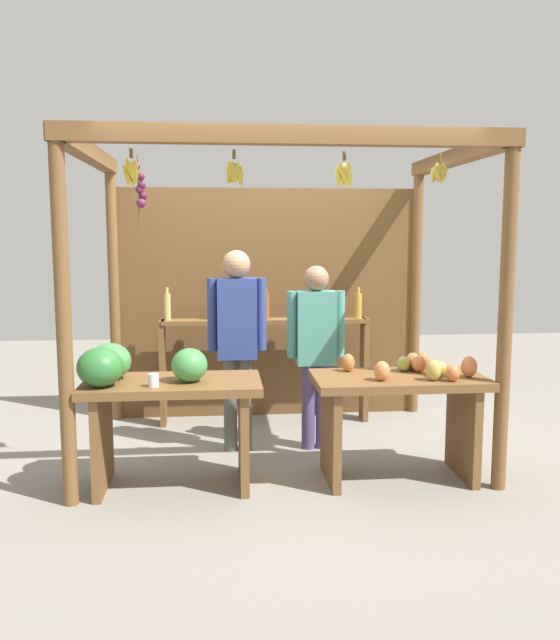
{
  "coord_description": "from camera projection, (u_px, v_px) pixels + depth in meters",
  "views": [
    {
      "loc": [
        -0.48,
        -5.31,
        1.79
      ],
      "look_at": [
        0.0,
        -0.21,
        1.12
      ],
      "focal_mm": 36.64,
      "sensor_mm": 36.0,
      "label": 1
    }
  ],
  "objects": [
    {
      "name": "fruit_counter_left",
      "position": [
        155.0,
        394.0,
        4.56
      ],
      "size": [
        1.3,
        0.68,
        1.04
      ],
      "color": "brown",
      "rests_on": "ground"
    },
    {
      "name": "vendor_man",
      "position": [
        237.0,
        331.0,
        5.33
      ],
      "size": [
        0.48,
        0.23,
        1.67
      ],
      "rotation": [
        0.0,
        0.0,
        -0.09
      ],
      "color": "#575A50",
      "rests_on": "ground"
    },
    {
      "name": "ground_plane",
      "position": [
        278.0,
        448.0,
        5.52
      ],
      "size": [
        12.0,
        12.0,
        0.0
      ],
      "primitive_type": "plane",
      "color": "gray",
      "rests_on": "ground"
    },
    {
      "name": "bottle_shelf_unit",
      "position": [
        265.0,
        342.0,
        6.17
      ],
      "size": [
        1.97,
        0.22,
        1.34
      ],
      "color": "brown",
      "rests_on": "ground"
    },
    {
      "name": "vendor_woman",
      "position": [
        316.0,
        341.0,
        5.39
      ],
      "size": [
        0.48,
        0.21,
        1.54
      ],
      "rotation": [
        0.0,
        0.0,
        -0.06
      ],
      "color": "#54437A",
      "rests_on": "ground"
    },
    {
      "name": "market_stall",
      "position": [
        272.0,
        273.0,
        5.8
      ],
      "size": [
        3.08,
        2.17,
        2.48
      ],
      "color": "brown",
      "rests_on": "ground"
    },
    {
      "name": "fruit_counter_right",
      "position": [
        401.0,
        401.0,
        4.76
      ],
      "size": [
        1.24,
        0.64,
        0.92
      ],
      "color": "brown",
      "rests_on": "ground"
    }
  ]
}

